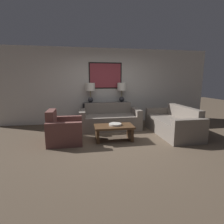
% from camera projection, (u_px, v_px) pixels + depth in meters
% --- Properties ---
extents(ground_plane, '(20.00, 20.00, 0.00)m').
position_uv_depth(ground_plane, '(119.00, 144.00, 4.31)').
color(ground_plane, brown).
extents(back_wall, '(7.79, 0.12, 2.65)m').
position_uv_depth(back_wall, '(105.00, 86.00, 6.35)').
color(back_wall, beige).
rests_on(back_wall, ground_plane).
extents(console_table, '(1.67, 0.36, 0.75)m').
position_uv_depth(console_table, '(106.00, 113.00, 6.28)').
color(console_table, black).
rests_on(console_table, ground_plane).
extents(table_lamp_left, '(0.32, 0.32, 0.70)m').
position_uv_depth(table_lamp_left, '(90.00, 90.00, 6.03)').
color(table_lamp_left, '#333338').
rests_on(table_lamp_left, console_table).
extents(table_lamp_right, '(0.32, 0.32, 0.70)m').
position_uv_depth(table_lamp_right, '(122.00, 89.00, 6.22)').
color(table_lamp_right, '#333338').
rests_on(table_lamp_right, console_table).
extents(couch_by_back_wall, '(1.91, 0.90, 0.80)m').
position_uv_depth(couch_by_back_wall, '(109.00, 120.00, 5.63)').
color(couch_by_back_wall, slate).
rests_on(couch_by_back_wall, ground_plane).
extents(couch_by_side, '(0.90, 1.91, 0.80)m').
position_uv_depth(couch_by_side, '(173.00, 124.00, 5.07)').
color(couch_by_side, slate).
rests_on(couch_by_side, ground_plane).
extents(coffee_table, '(1.00, 0.55, 0.40)m').
position_uv_depth(coffee_table, '(114.00, 130.00, 4.51)').
color(coffee_table, '#4C331E').
rests_on(coffee_table, ground_plane).
extents(decorative_bowl, '(0.32, 0.32, 0.05)m').
position_uv_depth(decorative_bowl, '(115.00, 124.00, 4.52)').
color(decorative_bowl, beige).
rests_on(decorative_bowl, coffee_table).
extents(armchair_near_back_wall, '(0.82, 0.87, 0.83)m').
position_uv_depth(armchair_near_back_wall, '(64.00, 131.00, 4.39)').
color(armchair_near_back_wall, brown).
rests_on(armchair_near_back_wall, ground_plane).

